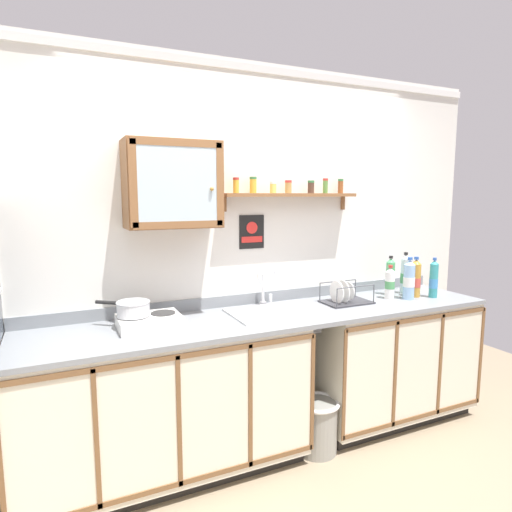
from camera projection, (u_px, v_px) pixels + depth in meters
floor at (307, 479)px, 2.65m from camera, size 6.23×6.23×0.00m
back_wall at (255, 250)px, 3.15m from camera, size 3.83×0.07×2.60m
lower_cabinet_run at (166, 403)px, 2.65m from camera, size 1.71×0.64×0.90m
lower_cabinet_run_right at (387, 359)px, 3.37m from camera, size 1.29×0.64×0.90m
countertop at (276, 316)px, 2.90m from camera, size 3.19×0.66×0.03m
backsplash at (257, 298)px, 3.17m from camera, size 3.19×0.02×0.08m
sink at (274, 316)px, 2.94m from camera, size 0.60×0.45×0.42m
hot_plate_stove at (149, 322)px, 2.58m from camera, size 0.36×0.27×0.08m
saucepan at (133, 308)px, 2.55m from camera, size 0.29×0.26×0.09m
bottle_water_blue_0 at (409, 280)px, 3.28m from camera, size 0.09×0.09×0.32m
bottle_soda_green_1 at (390, 277)px, 3.42m from camera, size 0.07×0.07×0.31m
bottle_detergent_teal_2 at (434, 280)px, 3.34m from camera, size 0.06×0.06×0.31m
bottle_opaque_white_3 at (390, 283)px, 3.30m from camera, size 0.07×0.07×0.26m
bottle_juice_amber_4 at (415, 279)px, 3.36m from camera, size 0.08×0.08×0.31m
bottle_water_clear_5 at (405, 275)px, 3.47m from camera, size 0.07×0.07×0.33m
dish_rack at (345, 298)px, 3.17m from camera, size 0.35×0.23×0.17m
wall_cabinet at (173, 185)px, 2.68m from camera, size 0.58×0.29×0.53m
spice_shelf at (291, 193)px, 3.11m from camera, size 1.03×0.14×0.23m
warning_sign at (252, 232)px, 3.09m from camera, size 0.19×0.01×0.24m
trash_bin at (317, 425)px, 2.92m from camera, size 0.30×0.30×0.36m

